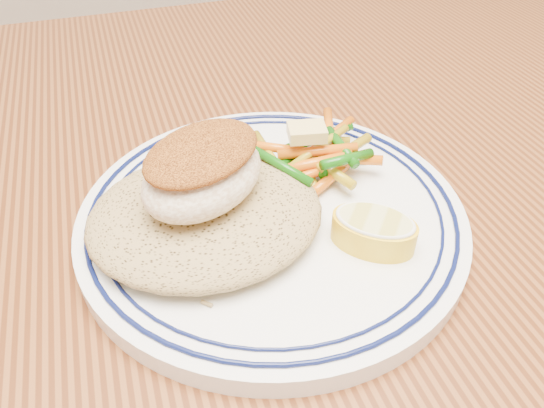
{
  "coord_description": "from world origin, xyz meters",
  "views": [
    {
      "loc": [
        -0.07,
        -0.28,
        1.0
      ],
      "look_at": [
        0.02,
        -0.01,
        0.77
      ],
      "focal_mm": 35.0,
      "sensor_mm": 36.0,
      "label": 1
    }
  ],
  "objects_px": {
    "plate": "(272,216)",
    "fish_fillet": "(203,170)",
    "vegetable_pile": "(313,156)",
    "lemon_wedge": "(374,230)",
    "rice_pilaf": "(205,210)",
    "dining_table": "(246,307)"
  },
  "relations": [
    {
      "from": "fish_fillet",
      "to": "vegetable_pile",
      "type": "bearing_deg",
      "value": 21.27
    },
    {
      "from": "plate",
      "to": "rice_pilaf",
      "type": "distance_m",
      "value": 0.05
    },
    {
      "from": "fish_fillet",
      "to": "plate",
      "type": "bearing_deg",
      "value": 1.75
    },
    {
      "from": "rice_pilaf",
      "to": "fish_fillet",
      "type": "xyz_separation_m",
      "value": [
        0.0,
        0.0,
        0.03
      ]
    },
    {
      "from": "fish_fillet",
      "to": "lemon_wedge",
      "type": "relative_size",
      "value": 1.52
    },
    {
      "from": "plate",
      "to": "vegetable_pile",
      "type": "height_order",
      "value": "vegetable_pile"
    },
    {
      "from": "fish_fillet",
      "to": "dining_table",
      "type": "bearing_deg",
      "value": 26.2
    },
    {
      "from": "lemon_wedge",
      "to": "dining_table",
      "type": "bearing_deg",
      "value": 137.44
    },
    {
      "from": "fish_fillet",
      "to": "lemon_wedge",
      "type": "distance_m",
      "value": 0.11
    },
    {
      "from": "plate",
      "to": "fish_fillet",
      "type": "distance_m",
      "value": 0.07
    },
    {
      "from": "rice_pilaf",
      "to": "lemon_wedge",
      "type": "xyz_separation_m",
      "value": [
        0.1,
        -0.05,
        -0.0
      ]
    },
    {
      "from": "fish_fillet",
      "to": "rice_pilaf",
      "type": "bearing_deg",
      "value": -119.94
    },
    {
      "from": "rice_pilaf",
      "to": "vegetable_pile",
      "type": "xyz_separation_m",
      "value": [
        0.09,
        0.04,
        -0.0
      ]
    },
    {
      "from": "dining_table",
      "to": "fish_fillet",
      "type": "relative_size",
      "value": 13.97
    },
    {
      "from": "dining_table",
      "to": "plate",
      "type": "bearing_deg",
      "value": -31.67
    },
    {
      "from": "vegetable_pile",
      "to": "lemon_wedge",
      "type": "relative_size",
      "value": 1.54
    },
    {
      "from": "plate",
      "to": "lemon_wedge",
      "type": "relative_size",
      "value": 3.76
    },
    {
      "from": "rice_pilaf",
      "to": "lemon_wedge",
      "type": "relative_size",
      "value": 2.17
    },
    {
      "from": "fish_fillet",
      "to": "lemon_wedge",
      "type": "xyz_separation_m",
      "value": [
        0.1,
        -0.05,
        -0.03
      ]
    },
    {
      "from": "dining_table",
      "to": "rice_pilaf",
      "type": "bearing_deg",
      "value": -151.26
    },
    {
      "from": "fish_fillet",
      "to": "lemon_wedge",
      "type": "bearing_deg",
      "value": -27.83
    },
    {
      "from": "lemon_wedge",
      "to": "plate",
      "type": "bearing_deg",
      "value": 134.11
    }
  ]
}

